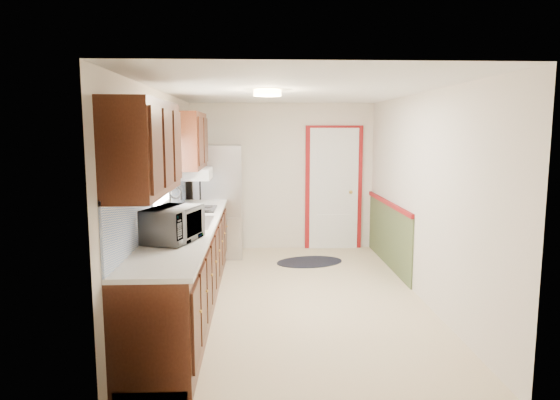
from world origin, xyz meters
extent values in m
cube|color=beige|center=(0.00, 0.00, 0.00)|extent=(3.20, 5.20, 0.12)
cube|color=white|center=(0.00, 0.00, 2.40)|extent=(3.20, 5.20, 0.12)
cube|color=beige|center=(0.00, 2.50, 1.20)|extent=(3.20, 0.10, 2.40)
cube|color=beige|center=(0.00, -2.50, 1.20)|extent=(3.20, 0.10, 2.40)
cube|color=beige|center=(-1.50, 0.00, 1.20)|extent=(0.10, 5.20, 2.40)
cube|color=beige|center=(1.50, 0.00, 1.20)|extent=(0.10, 5.20, 2.40)
cube|color=#37170C|center=(-1.20, -0.30, 0.45)|extent=(0.60, 4.00, 0.90)
cube|color=silver|center=(-1.19, -0.30, 0.92)|extent=(0.63, 4.00, 0.04)
cube|color=#5F90E7|center=(-1.49, -0.30, 1.22)|extent=(0.02, 4.00, 0.55)
cube|color=#37170C|center=(-1.32, -1.60, 1.83)|extent=(0.35, 1.40, 0.75)
cube|color=#37170C|center=(-1.32, 1.10, 1.83)|extent=(0.35, 1.20, 0.75)
cube|color=white|center=(-1.49, -0.20, 1.62)|extent=(0.02, 1.00, 0.90)
cube|color=#BF6123|center=(-1.44, -0.20, 1.97)|extent=(0.05, 1.12, 0.24)
cube|color=#B7B7BC|center=(-1.19, -0.20, 0.95)|extent=(0.52, 0.82, 0.02)
cube|color=white|center=(-1.27, 1.15, 1.38)|extent=(0.45, 0.60, 0.15)
cube|color=maroon|center=(0.85, 2.47, 1.00)|extent=(0.94, 0.05, 2.08)
cube|color=white|center=(0.85, 2.44, 1.00)|extent=(0.80, 0.04, 2.00)
cube|color=#485630|center=(1.49, 1.35, 0.45)|extent=(0.02, 2.30, 0.90)
cube|color=maroon|center=(1.48, 1.35, 0.92)|extent=(0.04, 2.30, 0.06)
cylinder|color=#FFD88C|center=(-0.30, -0.20, 2.36)|extent=(0.30, 0.30, 0.06)
imported|color=white|center=(-1.20, -1.11, 1.13)|extent=(0.48, 0.64, 0.39)
cube|color=#B7B7BC|center=(-1.02, 2.05, 0.87)|extent=(0.74, 0.69, 1.73)
cylinder|color=black|center=(-1.26, 1.67, 0.78)|extent=(0.02, 0.02, 1.21)
ellipsoid|color=black|center=(0.36, 1.56, 0.01)|extent=(1.13, 0.86, 0.01)
cube|color=black|center=(-1.19, 0.75, 0.95)|extent=(0.46, 0.55, 0.02)
camera|label=1|loc=(-0.42, -5.69, 1.97)|focal=32.00mm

